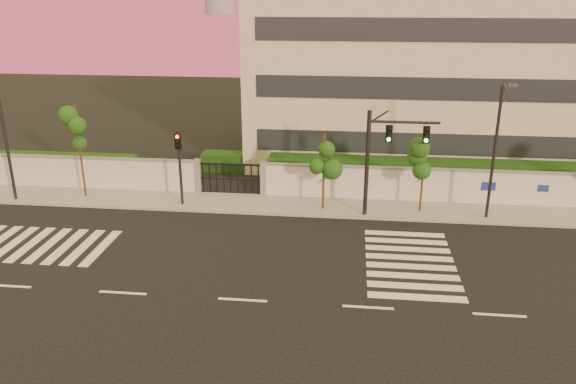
% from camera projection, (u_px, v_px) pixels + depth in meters
% --- Properties ---
extents(ground, '(120.00, 120.00, 0.00)m').
position_uv_depth(ground, '(243.00, 300.00, 22.53)').
color(ground, black).
rests_on(ground, ground).
extents(sidewalk, '(60.00, 3.00, 0.15)m').
position_uv_depth(sidewalk, '(277.00, 205.00, 32.32)').
color(sidewalk, gray).
rests_on(sidewalk, ground).
extents(perimeter_wall, '(60.00, 0.36, 2.20)m').
position_uv_depth(perimeter_wall, '(282.00, 180.00, 33.37)').
color(perimeter_wall, silver).
rests_on(perimeter_wall, ground).
extents(hedge_row, '(41.00, 4.25, 1.80)m').
position_uv_depth(hedge_row, '(303.00, 171.00, 35.91)').
color(hedge_row, black).
rests_on(hedge_row, ground).
extents(institutional_building, '(24.40, 12.40, 12.25)m').
position_uv_depth(institutional_building, '(422.00, 73.00, 40.04)').
color(institutional_building, beige).
rests_on(institutional_building, ground).
extents(road_markings, '(57.00, 7.62, 0.02)m').
position_uv_depth(road_markings, '(224.00, 256.00, 26.21)').
color(road_markings, silver).
rests_on(road_markings, ground).
extents(street_tree_c, '(1.51, 1.20, 5.67)m').
position_uv_depth(street_tree_c, '(78.00, 130.00, 32.22)').
color(street_tree_c, '#382314').
rests_on(street_tree_c, ground).
extents(street_tree_d, '(1.58, 1.26, 4.45)m').
position_uv_depth(street_tree_d, '(324.00, 155.00, 30.54)').
color(street_tree_d, '#382314').
rests_on(street_tree_d, ground).
extents(street_tree_e, '(1.48, 1.18, 4.61)m').
position_uv_depth(street_tree_e, '(425.00, 154.00, 30.25)').
color(street_tree_e, '#382314').
rests_on(street_tree_e, ground).
extents(traffic_signal_main, '(3.73, 0.37, 5.90)m').
position_uv_depth(traffic_signal_main, '(382.00, 152.00, 29.50)').
color(traffic_signal_main, black).
rests_on(traffic_signal_main, ground).
extents(traffic_signal_secondary, '(0.35, 0.34, 4.46)m').
position_uv_depth(traffic_signal_secondary, '(179.00, 159.00, 31.36)').
color(traffic_signal_secondary, black).
rests_on(traffic_signal_secondary, ground).
extents(streetlight_west, '(0.49, 1.96, 8.13)m').
position_uv_depth(streetlight_west, '(2.00, 129.00, 31.45)').
color(streetlight_west, black).
rests_on(streetlight_west, ground).
extents(streetlight_east, '(0.45, 1.82, 7.58)m').
position_uv_depth(streetlight_east, '(496.00, 147.00, 28.92)').
color(streetlight_east, black).
rests_on(streetlight_east, ground).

